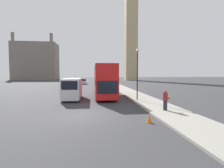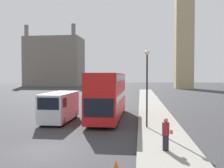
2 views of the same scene
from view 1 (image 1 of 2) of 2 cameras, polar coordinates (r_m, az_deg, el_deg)
The scene contains 10 objects.
ground_plane at distance 13.55m, azimuth -8.77°, elevation -10.06°, with size 300.00×300.00×0.00m, color #333335.
sidewalk_strip at distance 14.83m, azimuth 18.17°, elevation -8.72°, with size 3.30×120.00×0.15m.
clock_tower at distance 91.31m, azimuth 6.26°, elevation 25.30°, with size 5.92×6.09×72.77m.
building_block_distant at distance 104.72m, azimuth -23.51°, elevation 6.78°, with size 22.26×13.19×24.05m.
red_double_decker_bus at distance 23.95m, azimuth -2.64°, elevation 1.56°, with size 2.55×11.14×4.27m.
white_van at distance 21.78m, azimuth -12.83°, elevation -1.37°, with size 2.05×5.61×2.56m.
pedestrian at distance 15.00m, azimuth 17.04°, elevation -5.00°, with size 0.54×0.38×1.69m.
street_lamp at distance 20.15m, azimuth 8.29°, elevation 5.66°, with size 0.36×0.36×5.81m.
parked_sedan at distance 53.56m, azimuth -9.42°, elevation 0.71°, with size 1.87×4.28×1.58m.
traffic_cone at distance 11.64m, azimuth 12.07°, elevation -10.94°, with size 0.36×0.36×0.55m.
Camera 1 is at (0.55, -13.17, 3.14)m, focal length 28.00 mm.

